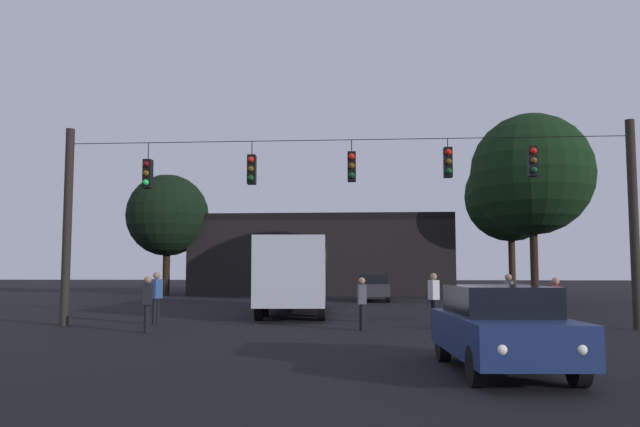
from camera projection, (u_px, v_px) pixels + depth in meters
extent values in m
plane|color=black|center=(349.00, 311.00, 28.48)|extent=(168.00, 168.00, 0.00)
cylinder|color=black|center=(67.00, 226.00, 21.01)|extent=(0.28, 0.28, 6.46)
cylinder|color=black|center=(634.00, 223.00, 19.71)|extent=(0.28, 0.28, 6.46)
cylinder|color=black|center=(341.00, 140.00, 20.60)|extent=(17.94, 0.02, 0.02)
cylinder|color=black|center=(148.00, 151.00, 21.03)|extent=(0.03, 0.03, 0.55)
cube|color=black|center=(148.00, 174.00, 20.96)|extent=(0.26, 0.32, 0.95)
sphere|color=#510A0A|center=(146.00, 164.00, 20.81)|extent=(0.20, 0.20, 0.20)
sphere|color=#5B3D0C|center=(146.00, 173.00, 20.79)|extent=(0.20, 0.20, 0.20)
sphere|color=#1EE04C|center=(146.00, 182.00, 20.76)|extent=(0.20, 0.20, 0.20)
cylinder|color=black|center=(252.00, 148.00, 20.79)|extent=(0.03, 0.03, 0.44)
cube|color=black|center=(252.00, 170.00, 20.72)|extent=(0.26, 0.32, 0.95)
sphere|color=red|center=(251.00, 160.00, 20.57)|extent=(0.20, 0.20, 0.20)
sphere|color=#5B3D0C|center=(251.00, 169.00, 20.55)|extent=(0.20, 0.20, 0.20)
sphere|color=#0C4219|center=(251.00, 178.00, 20.52)|extent=(0.20, 0.20, 0.20)
cylinder|color=black|center=(352.00, 146.00, 20.55)|extent=(0.03, 0.03, 0.39)
cube|color=black|center=(352.00, 167.00, 20.50)|extent=(0.26, 0.32, 0.95)
sphere|color=red|center=(352.00, 157.00, 20.34)|extent=(0.20, 0.20, 0.20)
sphere|color=#5B3D0C|center=(352.00, 166.00, 20.32)|extent=(0.20, 0.20, 0.20)
sphere|color=#0C4219|center=(352.00, 175.00, 20.29)|extent=(0.20, 0.20, 0.20)
cylinder|color=black|center=(448.00, 143.00, 20.34)|extent=(0.03, 0.03, 0.29)
cube|color=black|center=(448.00, 162.00, 20.28)|extent=(0.26, 0.32, 0.95)
sphere|color=red|center=(448.00, 152.00, 20.13)|extent=(0.20, 0.20, 0.20)
sphere|color=#5B3D0C|center=(449.00, 162.00, 20.10)|extent=(0.20, 0.20, 0.20)
sphere|color=#0C4219|center=(449.00, 171.00, 20.08)|extent=(0.20, 0.20, 0.20)
cylinder|color=black|center=(532.00, 142.00, 20.15)|extent=(0.03, 0.03, 0.28)
cube|color=black|center=(532.00, 161.00, 20.09)|extent=(0.26, 0.32, 0.95)
sphere|color=red|center=(533.00, 151.00, 19.94)|extent=(0.20, 0.20, 0.20)
sphere|color=#5B3D0C|center=(534.00, 160.00, 19.92)|extent=(0.20, 0.20, 0.20)
sphere|color=#0C4219|center=(534.00, 170.00, 19.89)|extent=(0.20, 0.20, 0.20)
cube|color=#B7BCC6|center=(296.00, 271.00, 27.24)|extent=(3.19, 11.14, 2.50)
cube|color=black|center=(296.00, 257.00, 27.30)|extent=(3.19, 10.48, 0.70)
cylinder|color=black|center=(277.00, 297.00, 31.09)|extent=(0.34, 1.02, 1.00)
cylinder|color=black|center=(323.00, 297.00, 31.07)|extent=(0.34, 1.02, 1.00)
cylinder|color=black|center=(264.00, 304.00, 24.95)|extent=(0.34, 1.02, 1.00)
cylinder|color=black|center=(322.00, 304.00, 24.93)|extent=(0.34, 1.02, 1.00)
cylinder|color=black|center=(259.00, 306.00, 22.98)|extent=(0.34, 1.02, 1.00)
cylinder|color=black|center=(321.00, 306.00, 22.96)|extent=(0.34, 1.02, 1.00)
cube|color=beige|center=(299.00, 258.00, 30.58)|extent=(2.61, 0.96, 0.56)
cube|color=beige|center=(292.00, 255.00, 24.56)|extent=(2.61, 0.96, 0.56)
cube|color=navy|center=(502.00, 335.00, 11.40)|extent=(2.07, 4.40, 0.68)
cube|color=black|center=(499.00, 300.00, 11.60)|extent=(1.73, 2.42, 0.52)
cylinder|color=black|center=(578.00, 366.00, 9.95)|extent=(0.26, 0.65, 0.64)
cylinder|color=black|center=(476.00, 366.00, 9.96)|extent=(0.26, 0.65, 0.64)
cylinder|color=black|center=(523.00, 345.00, 12.77)|extent=(0.26, 0.65, 0.64)
cylinder|color=black|center=(443.00, 345.00, 12.79)|extent=(0.26, 0.65, 0.64)
sphere|color=white|center=(581.00, 350.00, 9.30)|extent=(0.18, 0.18, 0.18)
sphere|color=white|center=(501.00, 349.00, 9.31)|extent=(0.18, 0.18, 0.18)
cube|color=#2D2D33|center=(374.00, 290.00, 37.10)|extent=(1.88, 4.33, 0.68)
cube|color=black|center=(374.00, 279.00, 37.00)|extent=(1.63, 2.35, 0.52)
cylinder|color=black|center=(361.00, 295.00, 38.55)|extent=(0.23, 0.64, 0.64)
cylinder|color=black|center=(387.00, 295.00, 38.40)|extent=(0.23, 0.64, 0.64)
cylinder|color=black|center=(359.00, 297.00, 35.73)|extent=(0.23, 0.64, 0.64)
cylinder|color=black|center=(388.00, 297.00, 35.59)|extent=(0.23, 0.64, 0.64)
sphere|color=white|center=(365.00, 289.00, 39.23)|extent=(0.18, 0.18, 0.18)
sphere|color=white|center=(384.00, 289.00, 39.13)|extent=(0.18, 0.18, 0.18)
cylinder|color=black|center=(556.00, 322.00, 17.55)|extent=(0.14, 0.14, 0.79)
cylinder|color=black|center=(557.00, 322.00, 17.40)|extent=(0.14, 0.14, 0.79)
cube|color=maroon|center=(556.00, 296.00, 17.54)|extent=(0.29, 0.39, 0.59)
sphere|color=#8C6B51|center=(555.00, 281.00, 17.57)|extent=(0.21, 0.21, 0.21)
cylinder|color=black|center=(510.00, 313.00, 20.74)|extent=(0.14, 0.14, 0.83)
cylinder|color=black|center=(509.00, 313.00, 20.59)|extent=(0.14, 0.14, 0.83)
cube|color=#4C4C56|center=(509.00, 291.00, 20.73)|extent=(0.36, 0.42, 0.62)
sphere|color=#8C6B51|center=(508.00, 277.00, 20.76)|extent=(0.22, 0.22, 0.22)
cylinder|color=black|center=(435.00, 313.00, 20.76)|extent=(0.14, 0.14, 0.84)
cylinder|color=black|center=(433.00, 313.00, 20.92)|extent=(0.14, 0.14, 0.84)
cube|color=silver|center=(434.00, 290.00, 20.90)|extent=(0.35, 0.42, 0.63)
sphere|color=#8C6B51|center=(433.00, 277.00, 20.94)|extent=(0.23, 0.23, 0.23)
cylinder|color=black|center=(147.00, 319.00, 18.40)|extent=(0.14, 0.14, 0.80)
cylinder|color=black|center=(147.00, 319.00, 18.56)|extent=(0.14, 0.14, 0.80)
cube|color=black|center=(148.00, 294.00, 18.54)|extent=(0.30, 0.40, 0.60)
sphere|color=#8C6B51|center=(148.00, 280.00, 18.57)|extent=(0.22, 0.22, 0.22)
cylinder|color=black|center=(362.00, 317.00, 19.16)|extent=(0.14, 0.14, 0.78)
cylinder|color=black|center=(362.00, 317.00, 19.32)|extent=(0.14, 0.14, 0.78)
cube|color=#4C4C56|center=(362.00, 294.00, 19.30)|extent=(0.29, 0.39, 0.59)
sphere|color=#8C6B51|center=(362.00, 281.00, 19.33)|extent=(0.21, 0.21, 0.21)
cylinder|color=black|center=(154.00, 312.00, 21.32)|extent=(0.14, 0.14, 0.85)
cylinder|color=black|center=(158.00, 311.00, 21.46)|extent=(0.14, 0.14, 0.85)
cube|color=#2D4C7F|center=(156.00, 289.00, 21.46)|extent=(0.36, 0.42, 0.64)
sphere|color=#8C6B51|center=(157.00, 276.00, 21.49)|extent=(0.23, 0.23, 0.23)
cube|color=black|center=(324.00, 259.00, 49.42)|extent=(18.59, 10.65, 5.24)
cube|color=black|center=(324.00, 222.00, 49.67)|extent=(18.59, 10.65, 0.50)
cylinder|color=black|center=(534.00, 261.00, 32.18)|extent=(0.39, 0.39, 4.47)
sphere|color=black|center=(532.00, 174.00, 32.57)|extent=(6.17, 6.17, 6.17)
cylinder|color=black|center=(166.00, 269.00, 45.42)|extent=(0.51, 0.51, 3.65)
sphere|color=black|center=(167.00, 215.00, 45.75)|extent=(5.80, 5.80, 5.80)
cylinder|color=#2D2116|center=(512.00, 262.00, 42.65)|extent=(0.44, 0.44, 4.59)
sphere|color=black|center=(510.00, 196.00, 43.04)|extent=(6.07, 6.07, 6.07)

